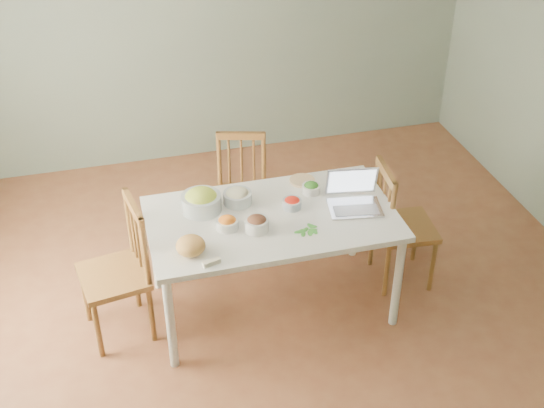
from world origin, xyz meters
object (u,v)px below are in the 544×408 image
object	(u,v)px
chair_right	(405,224)
laptop	(356,194)
dining_table	(272,262)
bread_boule	(191,246)
chair_left	(113,273)
bowl_squash	(201,200)
chair_far	(241,195)

from	to	relation	value
chair_right	laptop	world-z (taller)	laptop
dining_table	bread_boule	distance (m)	0.80
chair_left	chair_right	world-z (taller)	chair_left
chair_right	bread_boule	xyz separation A→B (m)	(-1.64, -0.32, 0.36)
bread_boule	bowl_squash	world-z (taller)	bowl_squash
bread_boule	bowl_squash	bearing A→B (deg)	71.89
bowl_squash	chair_left	bearing A→B (deg)	-164.54
chair_left	chair_right	size ratio (longest dim) A/B	1.03
chair_far	bread_boule	xyz separation A→B (m)	(-0.56, -1.06, 0.39)
bowl_squash	laptop	xyz separation A→B (m)	(1.03, -0.26, 0.04)
dining_table	chair_far	xyz separation A→B (m)	(-0.04, 0.80, 0.07)
chair_far	chair_left	size ratio (longest dim) A/B	0.91
chair_left	bowl_squash	size ratio (longest dim) A/B	3.73
chair_left	bread_boule	world-z (taller)	chair_left
bowl_squash	laptop	size ratio (longest dim) A/B	0.76
dining_table	chair_right	bearing A→B (deg)	2.89
chair_far	chair_left	distance (m)	1.32
dining_table	chair_left	bearing A→B (deg)	179.21
bowl_squash	laptop	distance (m)	1.06
chair_left	laptop	bearing A→B (deg)	77.65
dining_table	bread_boule	world-z (taller)	bread_boule
dining_table	chair_far	distance (m)	0.80
dining_table	laptop	distance (m)	0.78
laptop	bowl_squash	bearing A→B (deg)	174.75
chair_left	laptop	distance (m)	1.73
chair_left	bread_boule	distance (m)	0.67
dining_table	laptop	bearing A→B (deg)	-6.44
bread_boule	chair_right	bearing A→B (deg)	11.01
chair_right	chair_left	bearing A→B (deg)	96.02
dining_table	bowl_squash	world-z (taller)	bowl_squash
chair_far	chair_left	world-z (taller)	chair_left
chair_far	chair_right	distance (m)	1.32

